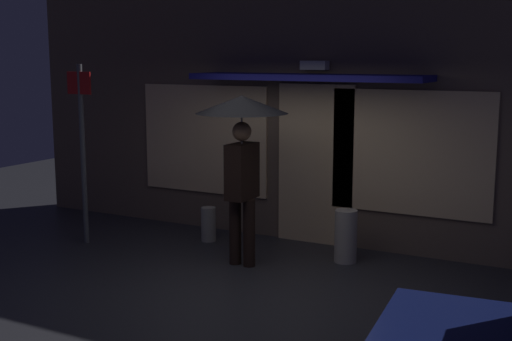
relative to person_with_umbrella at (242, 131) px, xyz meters
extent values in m
plane|color=#2D2D33|center=(0.39, -0.81, -1.68)|extent=(18.00, 18.00, 0.00)
cube|color=brown|center=(0.39, 1.54, 0.18)|extent=(9.69, 0.30, 3.72)
cube|color=#F9D199|center=(0.39, 1.37, -0.58)|extent=(1.10, 0.04, 2.20)
cube|color=#F9D199|center=(-1.41, 1.37, -0.33)|extent=(2.09, 0.04, 1.60)
cube|color=#F9D199|center=(1.70, 1.37, -0.33)|extent=(2.09, 0.04, 1.60)
cube|color=white|center=(0.39, 1.29, 0.77)|extent=(0.36, 0.16, 0.12)
cube|color=navy|center=(0.39, 1.04, 0.62)|extent=(3.20, 0.70, 0.08)
cylinder|color=black|center=(0.10, 0.00, -1.25)|extent=(0.15, 0.15, 0.84)
cylinder|color=black|center=(-0.10, 0.00, -1.25)|extent=(0.15, 0.15, 0.84)
cube|color=black|center=(0.00, 0.00, -0.49)|extent=(0.25, 0.46, 0.68)
cube|color=silver|center=(-0.13, 0.00, -0.49)|extent=(0.02, 0.14, 0.55)
cube|color=navy|center=(-0.13, 0.00, -0.51)|extent=(0.03, 0.05, 0.44)
sphere|color=tan|center=(0.00, 0.00, 0.00)|extent=(0.23, 0.23, 0.23)
cylinder|color=slate|center=(0.00, 0.00, -0.02)|extent=(0.02, 0.02, 0.88)
cone|color=black|center=(0.00, 0.00, 0.32)|extent=(1.12, 1.12, 0.21)
cylinder|color=#595B60|center=(-2.42, -0.13, -0.44)|extent=(0.07, 0.07, 2.46)
cube|color=red|center=(-2.42, -0.15, 0.54)|extent=(0.40, 0.02, 0.30)
cylinder|color=#B2A899|center=(1.09, 0.72, -1.34)|extent=(0.28, 0.28, 0.67)
cylinder|color=#9E998E|center=(-0.96, 0.75, -1.44)|extent=(0.21, 0.21, 0.48)
camera|label=1|loc=(3.98, -7.10, 0.89)|focal=47.58mm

